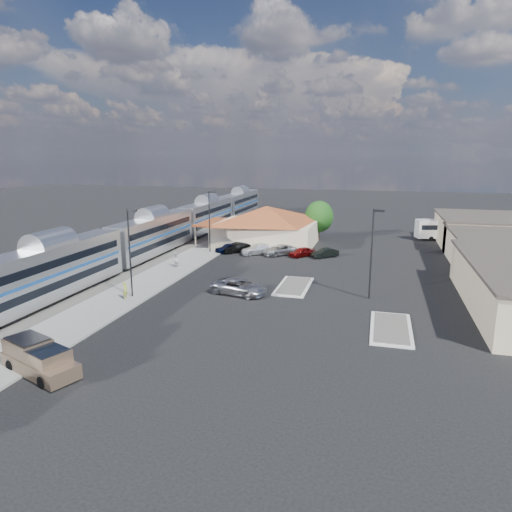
% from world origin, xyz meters
% --- Properties ---
extents(ground, '(280.00, 280.00, 0.00)m').
position_xyz_m(ground, '(0.00, 0.00, 0.00)').
color(ground, black).
rests_on(ground, ground).
extents(railbed, '(16.00, 100.00, 0.12)m').
position_xyz_m(railbed, '(-21.00, 8.00, 0.06)').
color(railbed, '#4C4944').
rests_on(railbed, ground).
extents(platform, '(5.50, 92.00, 0.18)m').
position_xyz_m(platform, '(-12.00, 6.00, 0.09)').
color(platform, gray).
rests_on(platform, ground).
extents(passenger_train, '(3.00, 104.00, 5.55)m').
position_xyz_m(passenger_train, '(-18.00, 12.28, 2.87)').
color(passenger_train, silver).
rests_on(passenger_train, ground).
extents(freight_cars, '(2.80, 46.00, 4.00)m').
position_xyz_m(freight_cars, '(-24.00, 0.98, 1.93)').
color(freight_cars, black).
rests_on(freight_cars, ground).
extents(station_depot, '(18.35, 12.24, 6.20)m').
position_xyz_m(station_depot, '(-4.56, 24.00, 3.13)').
color(station_depot, '#C8B492').
rests_on(station_depot, ground).
extents(buildings_east, '(14.40, 51.40, 4.80)m').
position_xyz_m(buildings_east, '(28.00, 14.28, 2.27)').
color(buildings_east, '#C6B28C').
rests_on(buildings_east, ground).
extents(traffic_island_south, '(3.30, 7.50, 0.21)m').
position_xyz_m(traffic_island_south, '(4.00, 2.00, 0.10)').
color(traffic_island_south, silver).
rests_on(traffic_island_south, ground).
extents(traffic_island_north, '(3.30, 7.50, 0.21)m').
position_xyz_m(traffic_island_north, '(14.00, -8.00, 0.10)').
color(traffic_island_north, silver).
rests_on(traffic_island_north, ground).
extents(lamp_plat_s, '(1.08, 0.25, 9.00)m').
position_xyz_m(lamp_plat_s, '(-10.90, -6.00, 5.34)').
color(lamp_plat_s, black).
rests_on(lamp_plat_s, ground).
extents(lamp_plat_n, '(1.08, 0.25, 9.00)m').
position_xyz_m(lamp_plat_n, '(-10.90, 16.00, 5.34)').
color(lamp_plat_n, black).
rests_on(lamp_plat_n, ground).
extents(lamp_lot, '(1.08, 0.25, 9.00)m').
position_xyz_m(lamp_lot, '(12.10, 0.00, 5.34)').
color(lamp_lot, black).
rests_on(lamp_lot, ground).
extents(tree_depot, '(4.71, 4.71, 6.63)m').
position_xyz_m(tree_depot, '(3.00, 30.00, 4.02)').
color(tree_depot, '#382314').
rests_on(tree_depot, ground).
extents(pickup_truck, '(6.44, 4.19, 2.09)m').
position_xyz_m(pickup_truck, '(-8.50, -22.05, 0.99)').
color(pickup_truck, '#94765B').
rests_on(pickup_truck, ground).
extents(suv, '(6.33, 3.87, 1.64)m').
position_xyz_m(suv, '(-0.97, -2.07, 0.82)').
color(suv, '#96979D').
rests_on(suv, ground).
extents(coach_bus, '(10.98, 4.84, 3.44)m').
position_xyz_m(coach_bus, '(24.00, 36.00, 1.98)').
color(coach_bus, white).
rests_on(coach_bus, ground).
extents(person_a, '(0.41, 0.63, 1.73)m').
position_xyz_m(person_a, '(-11.24, -6.87, 1.04)').
color(person_a, '#B8C93F').
rests_on(person_a, platform).
extents(person_b, '(0.90, 1.06, 1.92)m').
position_xyz_m(person_b, '(-12.04, 6.35, 1.14)').
color(person_b, silver).
rests_on(person_b, platform).
extents(parked_car_a, '(4.11, 3.92, 1.38)m').
position_xyz_m(parked_car_a, '(-8.50, 17.05, 0.69)').
color(parked_car_a, '#0B143B').
rests_on(parked_car_a, ground).
extents(parked_car_b, '(4.42, 4.14, 1.48)m').
position_xyz_m(parked_car_b, '(-7.26, 17.35, 0.74)').
color(parked_car_b, black).
rests_on(parked_car_b, ground).
extents(parked_car_c, '(5.28, 5.03, 1.51)m').
position_xyz_m(parked_car_c, '(-4.06, 17.05, 0.75)').
color(parked_car_c, silver).
rests_on(parked_car_c, ground).
extents(parked_car_d, '(5.61, 5.41, 1.48)m').
position_xyz_m(parked_car_d, '(-0.86, 17.35, 0.74)').
color(parked_car_d, gray).
rests_on(parked_car_d, ground).
extents(parked_car_e, '(3.85, 4.01, 1.35)m').
position_xyz_m(parked_car_e, '(2.34, 17.05, 0.68)').
color(parked_car_e, maroon).
rests_on(parked_car_e, ground).
extents(parked_car_f, '(3.89, 3.72, 1.32)m').
position_xyz_m(parked_car_f, '(5.54, 17.35, 0.66)').
color(parked_car_f, black).
rests_on(parked_car_f, ground).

